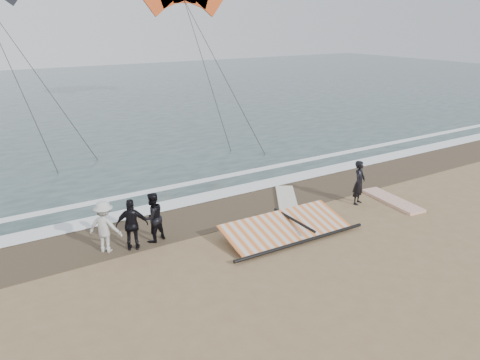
% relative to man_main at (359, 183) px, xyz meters
% --- Properties ---
extents(ground, '(120.00, 120.00, 0.00)m').
position_rel_man_main_xyz_m(ground, '(-3.27, -2.42, -0.80)').
color(ground, '#8C704C').
rests_on(ground, ground).
extents(sea, '(120.00, 54.00, 0.02)m').
position_rel_man_main_xyz_m(sea, '(-3.27, 30.58, -0.79)').
color(sea, '#233838').
rests_on(sea, ground).
extents(wet_sand, '(120.00, 2.80, 0.01)m').
position_rel_man_main_xyz_m(wet_sand, '(-3.27, 2.08, -0.80)').
color(wet_sand, '#4C3D2B').
rests_on(wet_sand, ground).
extents(foam_near, '(120.00, 0.90, 0.01)m').
position_rel_man_main_xyz_m(foam_near, '(-3.27, 3.48, -0.78)').
color(foam_near, white).
rests_on(foam_near, sea).
extents(foam_far, '(120.00, 0.45, 0.01)m').
position_rel_man_main_xyz_m(foam_far, '(-3.27, 5.18, -0.78)').
color(foam_far, white).
rests_on(foam_far, sea).
extents(man_main, '(0.69, 0.58, 1.61)m').
position_rel_man_main_xyz_m(man_main, '(0.00, 0.00, 0.00)').
color(man_main, black).
rests_on(man_main, ground).
extents(board_white, '(1.06, 2.66, 0.10)m').
position_rel_man_main_xyz_m(board_white, '(1.19, -0.56, -0.75)').
color(board_white, silver).
rests_on(board_white, ground).
extents(board_cream, '(1.95, 2.48, 0.11)m').
position_rel_man_main_xyz_m(board_cream, '(-1.96, 1.66, -0.75)').
color(board_cream, beige).
rests_on(board_cream, ground).
extents(trio_cluster, '(2.39, 1.21, 1.55)m').
position_rel_man_main_xyz_m(trio_cluster, '(-8.18, 1.13, -0.03)').
color(trio_cluster, black).
rests_on(trio_cluster, ground).
extents(sail_rig, '(4.67, 2.02, 0.51)m').
position_rel_man_main_xyz_m(sail_rig, '(-3.89, -0.57, -0.61)').
color(sail_rig, black).
rests_on(sail_rig, ground).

